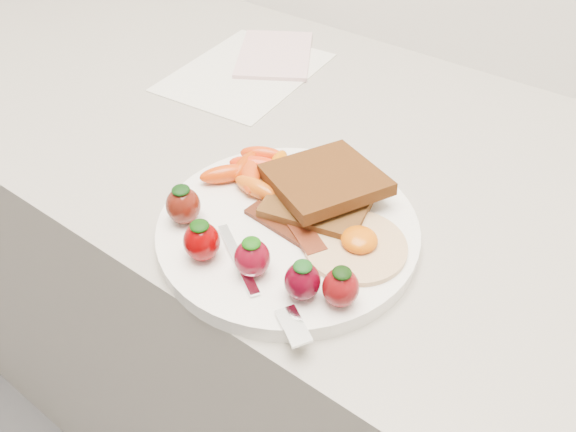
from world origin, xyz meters
The scene contains 11 objects.
counter centered at (0.00, 1.70, 0.45)m, with size 2.00×0.60×0.90m, color gray.
plate centered at (0.00, 1.53, 0.91)m, with size 0.27×0.27×0.02m, color white.
toast_lower centered at (0.01, 1.58, 0.93)m, with size 0.10×0.10×0.01m, color #4B270E.
toast_upper centered at (0.00, 1.59, 0.94)m, with size 0.11×0.11×0.01m, color black.
fried_egg centered at (0.07, 1.54, 0.92)m, with size 0.12×0.12×0.02m.
bacon_strips centered at (0.00, 1.53, 0.92)m, with size 0.10×0.06×0.01m.
baby_carrots centered at (-0.08, 1.57, 0.93)m, with size 0.10×0.11×0.02m.
strawberries centered at (0.00, 1.46, 0.94)m, with size 0.22×0.07×0.04m.
fork centered at (0.03, 1.44, 0.92)m, with size 0.16×0.08×0.00m.
paper_sheet centered at (-0.27, 1.78, 0.90)m, with size 0.18×0.25×0.00m, color silver.
notepad centered at (-0.27, 1.85, 0.91)m, with size 0.11×0.16×0.01m, color beige.
Camera 1 is at (0.25, 1.19, 1.31)m, focal length 35.00 mm.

